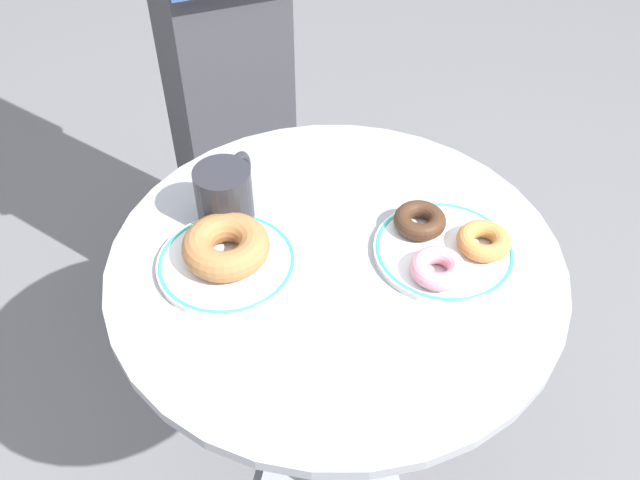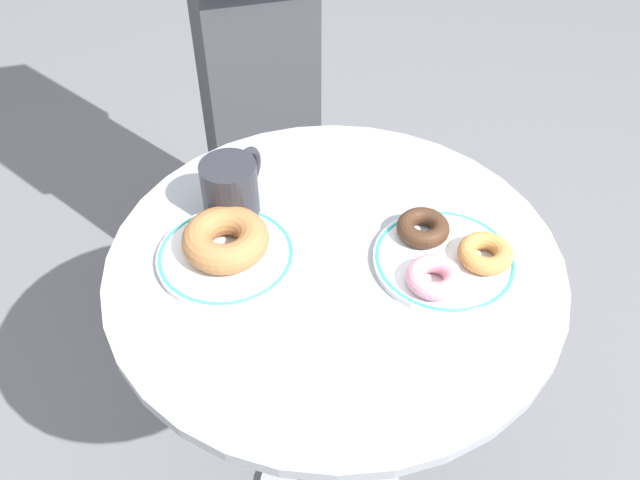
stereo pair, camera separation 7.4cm
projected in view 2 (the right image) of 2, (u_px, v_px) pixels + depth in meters
The scene contains 8 objects.
cafe_table at pixel (333, 348), 1.14m from camera, with size 0.66×0.66×0.75m.
plate_left at pixel (226, 254), 0.98m from camera, with size 0.20×0.20×0.01m.
plate_right at pixel (444, 260), 0.98m from camera, with size 0.20×0.20×0.01m.
donut_cinnamon at pixel (226, 239), 0.97m from camera, with size 0.12×0.12×0.04m, color #A36B3D.
donut_old_fashioned at pixel (485, 253), 0.96m from camera, with size 0.08×0.08×0.03m, color #BC7F42.
donut_chocolate at pixel (423, 228), 1.00m from camera, with size 0.08×0.08×0.03m, color #422819.
donut_pink_frosted at pixel (434, 277), 0.93m from camera, with size 0.08×0.08×0.03m, color pink.
coffee_mug at pixel (232, 189), 1.02m from camera, with size 0.08×0.12×0.10m.
Camera 2 is at (-0.02, -0.68, 1.46)m, focal length 38.81 mm.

